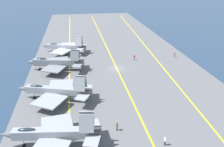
% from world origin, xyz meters
% --- Properties ---
extents(ground_plane, '(2000.00, 2000.00, 0.00)m').
position_xyz_m(ground_plane, '(0.00, 0.00, 0.00)').
color(ground_plane, navy).
extents(carrier_deck, '(196.88, 50.19, 0.40)m').
position_xyz_m(carrier_deck, '(0.00, 0.00, 0.20)').
color(carrier_deck, slate).
rests_on(carrier_deck, ground).
extents(deck_stripe_foul_line, '(176.97, 9.55, 0.01)m').
position_xyz_m(deck_stripe_foul_line, '(0.00, -13.80, 0.40)').
color(deck_stripe_foul_line, yellow).
rests_on(deck_stripe_foul_line, carrier_deck).
extents(deck_stripe_centerline, '(177.19, 0.36, 0.01)m').
position_xyz_m(deck_stripe_centerline, '(0.00, 0.00, 0.40)').
color(deck_stripe_centerline, yellow).
rests_on(deck_stripe_centerline, carrier_deck).
extents(deck_stripe_edge_line, '(177.19, 0.49, 0.01)m').
position_xyz_m(deck_stripe_edge_line, '(0.00, 13.80, 0.40)').
color(deck_stripe_edge_line, yellow).
rests_on(deck_stripe_edge_line, carrier_deck).
extents(parked_jet_nearest, '(12.49, 16.41, 6.30)m').
position_xyz_m(parked_jet_nearest, '(-31.59, 16.03, 2.97)').
color(parked_jet_nearest, '#93999E').
rests_on(parked_jet_nearest, carrier_deck).
extents(parked_jet_second, '(13.75, 17.00, 6.13)m').
position_xyz_m(parked_jet_second, '(-16.19, 16.52, 2.75)').
color(parked_jet_second, '#93999E').
rests_on(parked_jet_second, carrier_deck).
extents(parked_jet_third, '(12.77, 16.61, 6.06)m').
position_xyz_m(parked_jet_third, '(1.51, 17.40, 2.81)').
color(parked_jet_third, gray).
rests_on(parked_jet_third, carrier_deck).
extents(parked_jet_fourth, '(14.11, 15.93, 6.12)m').
position_xyz_m(parked_jet_fourth, '(17.28, 15.30, 2.56)').
color(parked_jet_fourth, '#A8AAAF').
rests_on(parked_jet_fourth, carrier_deck).
extents(crew_red_vest, '(0.41, 0.46, 1.79)m').
position_xyz_m(crew_red_vest, '(6.38, -6.89, 1.39)').
color(crew_red_vest, '#4C473D').
rests_on(crew_red_vest, carrier_deck).
extents(crew_purple_vest, '(0.46, 0.45, 1.81)m').
position_xyz_m(crew_purple_vest, '(6.58, -20.73, 1.39)').
color(crew_purple_vest, '#4C473D').
rests_on(crew_purple_vest, carrier_deck).
extents(crew_white_vest, '(0.45, 0.46, 1.67)m').
position_xyz_m(crew_white_vest, '(-34.26, -1.84, 1.31)').
color(crew_white_vest, '#232328').
rests_on(crew_white_vest, carrier_deck).
extents(crew_brown_vest, '(0.46, 0.41, 1.75)m').
position_xyz_m(crew_brown_vest, '(-29.11, 5.26, 1.36)').
color(crew_brown_vest, '#383328').
rests_on(crew_brown_vest, carrier_deck).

